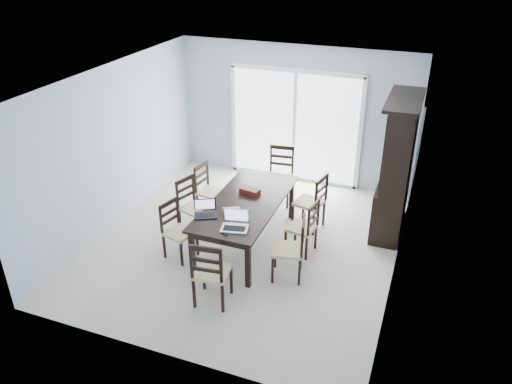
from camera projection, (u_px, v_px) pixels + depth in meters
floor at (247, 243)px, 7.84m from camera, size 5.00×5.00×0.00m
ceiling at (245, 79)px, 6.63m from camera, size 5.00×5.00×0.00m
back_wall at (295, 115)px, 9.31m from camera, size 4.50×0.02×2.60m
wall_left at (115, 147)px, 7.94m from camera, size 0.02×5.00×2.60m
wall_right at (405, 193)px, 6.54m from camera, size 0.02×5.00×2.60m
balcony at (306, 161)px, 10.77m from camera, size 4.50×2.00×0.10m
railing at (319, 120)px, 11.32m from camera, size 4.50×0.06×1.10m
dining_table at (246, 205)px, 7.53m from camera, size 1.00×2.20×0.75m
china_hutch at (397, 169)px, 7.75m from camera, size 0.50×1.38×2.20m
sliding_door at (295, 126)px, 9.39m from camera, size 2.52×0.05×2.18m
chair_left_near at (175, 224)px, 7.31m from camera, size 0.48×0.47×1.02m
chair_left_mid at (190, 200)px, 7.94m from camera, size 0.51×0.50×1.05m
chair_left_far at (207, 184)px, 8.44m from camera, size 0.46×0.45×1.03m
chair_right_near at (295, 242)px, 6.81m from camera, size 0.50×0.49×1.09m
chair_right_mid at (307, 222)px, 7.36m from camera, size 0.45×0.44×1.01m
chair_right_far at (315, 197)px, 7.96m from camera, size 0.50×0.49×1.11m
chair_end_near at (209, 267)px, 6.27m from camera, size 0.47×0.48×1.13m
chair_end_far at (281, 168)px, 8.84m from camera, size 0.48×0.49×1.16m
laptop_dark at (205, 213)px, 7.08m from camera, size 0.38×0.34×0.22m
laptop_silver at (235, 225)px, 6.76m from camera, size 0.41×0.33×0.25m
book_stack at (231, 211)px, 7.18m from camera, size 0.31×0.29×0.04m
cell_phone at (225, 234)px, 6.67m from camera, size 0.11×0.09×0.01m
game_box at (250, 191)px, 7.70m from camera, size 0.33×0.20×0.08m
hot_tub at (277, 137)px, 10.66m from camera, size 1.90×1.75×0.88m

